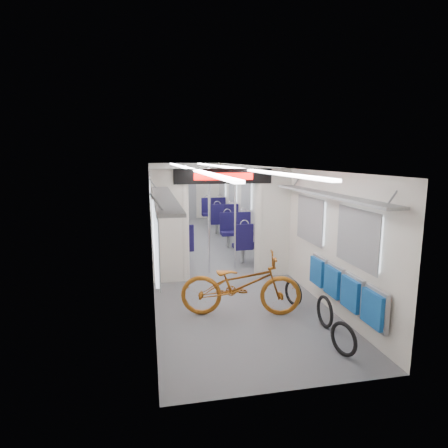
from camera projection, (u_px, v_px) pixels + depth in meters
name	position (u px, v px, depth m)	size (l,w,h in m)	color
carriage	(209.00, 199.00, 9.38)	(12.00, 12.02, 2.31)	#515456
bicycle	(241.00, 284.00, 6.02)	(0.67, 1.94, 1.02)	#985416
flip_bench	(343.00, 287.00, 5.67)	(0.12, 2.13, 0.54)	gray
bike_hoop_a	(343.00, 341.00, 4.81)	(0.45, 0.45, 0.05)	black
bike_hoop_b	(325.00, 313.00, 5.62)	(0.49, 0.49, 0.05)	black
bike_hoop_c	(293.00, 294.00, 6.46)	(0.45, 0.45, 0.05)	black
seat_bay_near_left	(172.00, 236.00, 9.63)	(0.90, 2.04, 1.09)	#100C35
seat_bay_near_right	(244.00, 234.00, 9.85)	(0.90, 2.02, 1.08)	#100C35
seat_bay_far_left	(165.00, 215.00, 13.09)	(0.89, 1.97, 1.07)	#100C35
seat_bay_far_right	(219.00, 213.00, 13.32)	(0.93, 2.17, 1.13)	#100C35
stanchion_near_left	(209.00, 222.00, 8.10)	(0.04, 0.04, 2.30)	silver
stanchion_near_right	(235.00, 219.00, 8.43)	(0.04, 0.04, 2.30)	silver
stanchion_far_left	(186.00, 204.00, 11.15)	(0.04, 0.04, 2.30)	silver
stanchion_far_right	(210.00, 202.00, 11.76)	(0.04, 0.04, 2.30)	silver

